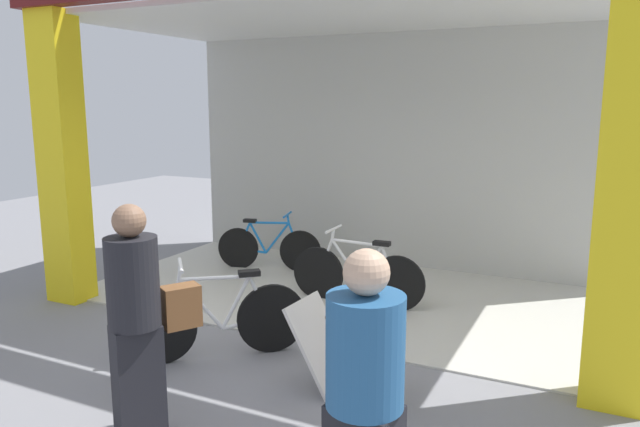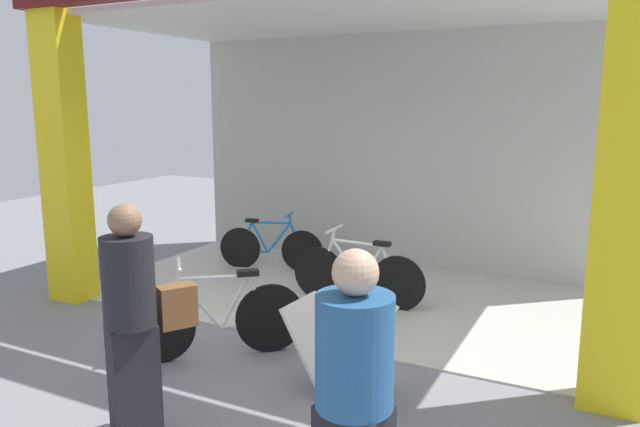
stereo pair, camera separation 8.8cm
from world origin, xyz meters
name	(u,v)px [view 1 (the left image)]	position (x,y,z in m)	size (l,w,h in m)	color
ground_plane	(285,340)	(0.00, 0.00, 0.00)	(20.62, 20.62, 0.00)	gray
shop_facade	(354,116)	(0.00, 1.73, 2.17)	(6.51, 3.52, 4.01)	beige
bicycle_inside_0	(357,275)	(0.23, 1.31, 0.36)	(1.62, 0.45, 0.89)	black
bicycle_inside_1	(269,247)	(-1.45, 2.13, 0.33)	(1.45, 0.48, 0.82)	black
bicycle_parked_0	(218,319)	(-0.35, -0.63, 0.37)	(1.29, 1.14, 0.92)	black
sandwich_board_sign	(342,348)	(0.93, -0.69, 0.36)	(0.85, 0.58, 0.72)	silver
pedestrian_0	(364,409)	(1.81, -2.42, 0.87)	(0.43, 0.43, 1.67)	black
pedestrian_1	(138,319)	(-0.03, -1.97, 0.87)	(0.55, 0.67, 1.67)	black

